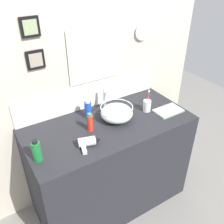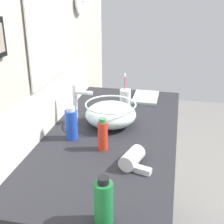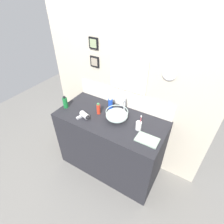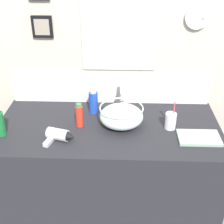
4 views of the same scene
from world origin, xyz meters
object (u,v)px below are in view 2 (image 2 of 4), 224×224
(toothbrush_cup, at_px, (125,98))
(shampoo_bottle, at_px, (71,124))
(spray_bottle, at_px, (104,202))
(hand_towel, at_px, (146,97))
(lotion_bottle, at_px, (102,135))
(glass_bowl_sink, at_px, (111,114))
(faucet, at_px, (77,101))
(hair_drier, at_px, (134,157))

(toothbrush_cup, height_order, shampoo_bottle, toothbrush_cup)
(spray_bottle, bearing_deg, hand_towel, -0.17)
(spray_bottle, height_order, lotion_bottle, spray_bottle)
(hand_towel, bearing_deg, toothbrush_cup, 144.38)
(glass_bowl_sink, distance_m, spray_bottle, 0.71)
(glass_bowl_sink, height_order, hand_towel, glass_bowl_sink)
(faucet, relative_size, toothbrush_cup, 1.09)
(toothbrush_cup, xyz_separation_m, spray_bottle, (-0.99, -0.10, 0.02))
(faucet, relative_size, hand_towel, 0.89)
(hair_drier, relative_size, lotion_bottle, 1.17)
(glass_bowl_sink, relative_size, shampoo_bottle, 1.62)
(spray_bottle, relative_size, hand_towel, 0.69)
(toothbrush_cup, bearing_deg, spray_bottle, -173.95)
(glass_bowl_sink, bearing_deg, hair_drier, -153.15)
(shampoo_bottle, bearing_deg, faucet, 8.74)
(glass_bowl_sink, bearing_deg, spray_bottle, -169.44)
(glass_bowl_sink, height_order, lotion_bottle, lotion_bottle)
(toothbrush_cup, xyz_separation_m, hand_towel, (0.15, -0.11, -0.04))
(hair_drier, height_order, lotion_bottle, lotion_bottle)
(glass_bowl_sink, distance_m, toothbrush_cup, 0.29)
(faucet, bearing_deg, toothbrush_cup, -34.74)
(toothbrush_cup, bearing_deg, shampoo_bottle, 159.73)
(faucet, distance_m, hair_drier, 0.50)
(shampoo_bottle, bearing_deg, toothbrush_cup, -20.27)
(faucet, relative_size, hair_drier, 1.19)
(hair_drier, bearing_deg, lotion_bottle, 59.41)
(glass_bowl_sink, xyz_separation_m, faucet, (0.00, 0.18, 0.06))
(hair_drier, height_order, hand_towel, hair_drier)
(toothbrush_cup, bearing_deg, hair_drier, -166.81)
(glass_bowl_sink, xyz_separation_m, spray_bottle, (-0.69, -0.13, 0.01))
(hand_towel, bearing_deg, lotion_bottle, 170.47)
(spray_bottle, relative_size, shampoo_bottle, 1.01)
(hair_drier, relative_size, toothbrush_cup, 0.91)
(glass_bowl_sink, distance_m, shampoo_bottle, 0.24)
(toothbrush_cup, distance_m, hand_towel, 0.19)
(toothbrush_cup, bearing_deg, faucet, 145.26)
(spray_bottle, bearing_deg, glass_bowl_sink, 10.56)
(spray_bottle, bearing_deg, lotion_bottle, 14.28)
(faucet, bearing_deg, glass_bowl_sink, -90.00)
(shampoo_bottle, relative_size, hand_towel, 0.68)
(hair_drier, distance_m, hand_towel, 0.79)
(hair_drier, xyz_separation_m, spray_bottle, (-0.35, 0.04, 0.04))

